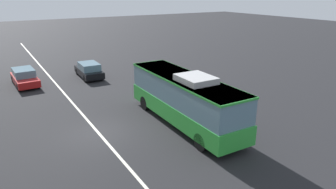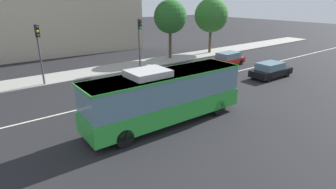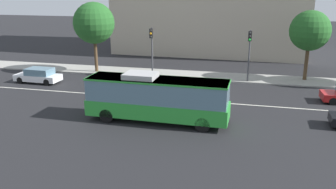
{
  "view_description": "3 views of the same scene",
  "coord_description": "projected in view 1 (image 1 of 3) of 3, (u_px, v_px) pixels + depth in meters",
  "views": [
    {
      "loc": [
        -16.25,
        4.93,
        8.16
      ],
      "look_at": [
        -0.89,
        -4.38,
        1.94
      ],
      "focal_mm": 32.29,
      "sensor_mm": 36.0,
      "label": 1
    },
    {
      "loc": [
        -10.54,
        -17.15,
        7.12
      ],
      "look_at": [
        -0.98,
        -4.76,
        1.56
      ],
      "focal_mm": 28.93,
      "sensor_mm": 36.0,
      "label": 2
    },
    {
      "loc": [
        4.69,
        -28.02,
        9.17
      ],
      "look_at": [
        -0.75,
        -5.04,
        2.0
      ],
      "focal_mm": 37.93,
      "sensor_mm": 36.0,
      "label": 3
    }
  ],
  "objects": [
    {
      "name": "sedan_black",
      "position": [
        89.0,
        70.0,
        29.66
      ],
      "size": [
        4.55,
        1.92,
        1.46
      ],
      "rotation": [
        0.0,
        0.0,
        -0.03
      ],
      "color": "black",
      "rests_on": "ground_plane"
    },
    {
      "name": "ground_plane",
      "position": [
        98.0,
        133.0,
        18.21
      ],
      "size": [
        160.0,
        160.0,
        0.0
      ],
      "primitive_type": "plane",
      "color": "black"
    },
    {
      "name": "lane_centre_line",
      "position": [
        98.0,
        133.0,
        18.21
      ],
      "size": [
        76.0,
        0.16,
        0.01
      ],
      "primitive_type": "cube",
      "color": "silver",
      "rests_on": "ground_plane"
    },
    {
      "name": "sedan_red",
      "position": [
        25.0,
        77.0,
        27.25
      ],
      "size": [
        4.58,
        2.01,
        1.46
      ],
      "rotation": [
        0.0,
        0.0,
        3.19
      ],
      "color": "#B21919",
      "rests_on": "ground_plane"
    },
    {
      "name": "transit_bus",
      "position": [
        184.0,
        97.0,
        18.95
      ],
      "size": [
        10.04,
        2.68,
        3.46
      ],
      "rotation": [
        0.0,
        0.0,
        -0.02
      ],
      "color": "green",
      "rests_on": "ground_plane"
    }
  ]
}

